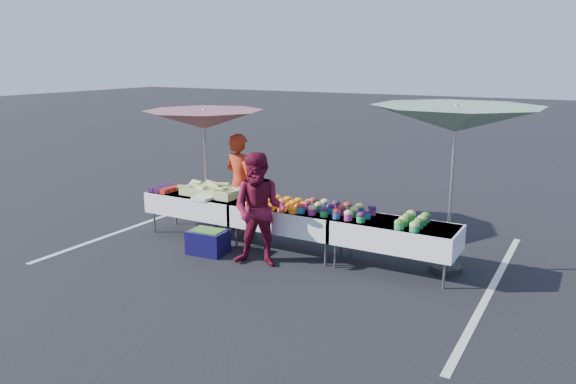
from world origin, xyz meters
The scene contains 17 objects.
ground centered at (0.00, 0.00, 0.00)m, with size 80.00×80.00×0.00m, color black.
stripe_left centered at (-3.20, 0.00, 0.00)m, with size 0.10×5.00×0.00m, color silver.
stripe_right centered at (3.20, 0.00, 0.00)m, with size 0.10×5.00×0.00m, color silver.
table_left centered at (-1.80, 0.00, 0.58)m, with size 1.86×0.81×0.75m.
table_center centered at (0.00, 0.00, 0.58)m, with size 1.86×0.81×0.75m.
table_right centered at (1.80, 0.00, 0.58)m, with size 1.86×0.81×0.75m.
berry_punnets centered at (-2.51, -0.06, 0.79)m, with size 0.40×0.54×0.08m.
corn_pile centered at (-1.56, 0.04, 0.84)m, with size 1.16×0.57×0.26m.
plastic_bags centered at (-1.50, -0.30, 0.78)m, with size 0.30×0.25×0.05m, color white.
carrot_bowls centered at (-0.15, -0.01, 0.80)m, with size 0.95×0.69×0.11m.
potato_cups centered at (0.85, 0.00, 0.83)m, with size 1.14×0.58×0.16m.
bean_baskets centered at (2.06, -0.01, 0.82)m, with size 0.36×0.68×0.15m.
vendor centered at (-1.31, 0.55, 0.90)m, with size 0.65×0.43×1.80m, color #A92B13.
customer centered at (-0.07, -0.75, 0.87)m, with size 0.85×0.66×1.74m, color maroon.
umbrella_left centered at (-1.95, 0.40, 2.00)m, with size 2.37×2.37×2.21m.
umbrella_right centered at (2.48, 0.40, 2.24)m, with size 3.20×3.20×2.48m.
storage_bin centered at (-1.08, -0.73, 0.20)m, with size 0.64×0.49×0.40m.
Camera 1 is at (4.29, -7.61, 3.09)m, focal length 35.00 mm.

